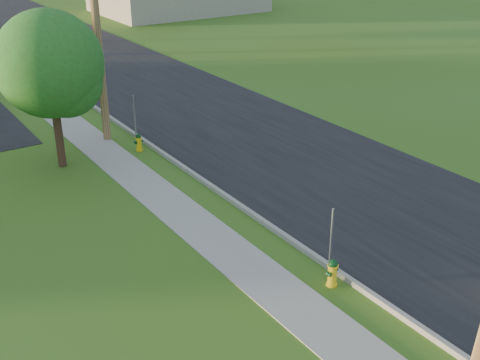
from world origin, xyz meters
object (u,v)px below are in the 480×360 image
utility_pole_mid (96,18)px  tree_verge (53,68)px  hydrant_mid (139,142)px  hydrant_far (60,84)px  hydrant_near (333,272)px

utility_pole_mid → tree_verge: size_ratio=1.71×
utility_pole_mid → hydrant_mid: 5.00m
utility_pole_mid → hydrant_mid: utility_pole_mid is taller
utility_pole_mid → hydrant_mid: size_ratio=13.40×
utility_pole_mid → hydrant_far: utility_pole_mid is taller
tree_verge → hydrant_near: (3.03, -11.37, -3.31)m
utility_pole_mid → hydrant_far: (0.74, 8.12, -4.57)m
hydrant_near → hydrant_mid: size_ratio=1.07×
hydrant_mid → hydrant_far: 10.02m
tree_verge → hydrant_mid: size_ratio=7.85×
hydrant_mid → hydrant_far: bearing=88.9°
hydrant_mid → hydrant_far: size_ratio=0.94×
utility_pole_mid → hydrant_near: size_ratio=12.52×
hydrant_near → hydrant_far: 21.27m
utility_pole_mid → hydrant_near: (0.65, -13.15, -4.57)m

